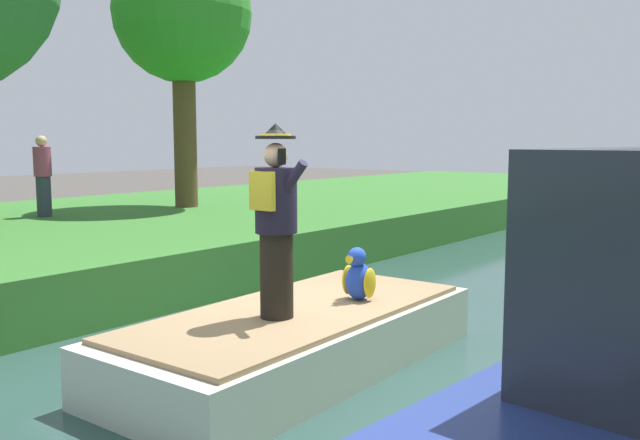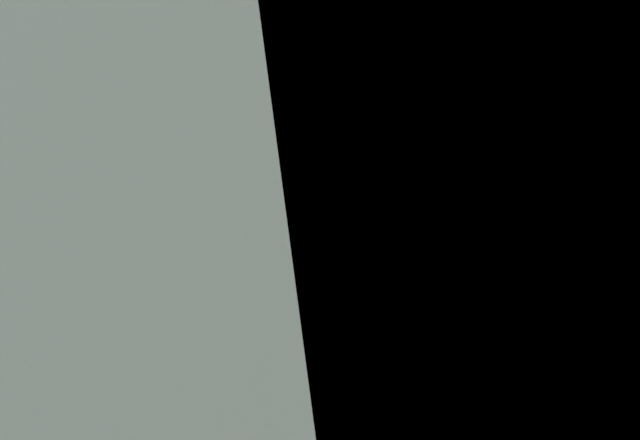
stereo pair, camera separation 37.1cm
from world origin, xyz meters
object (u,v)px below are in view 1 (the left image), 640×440
person_pirate (276,222)px  tree_slender (182,16)px  parrot_plush (359,277)px  boat (298,338)px  person_bystander (43,176)px

person_pirate → tree_slender: bearing=145.3°
person_pirate → parrot_plush: size_ratio=3.25×
boat → person_bystander: bearing=166.7°
parrot_plush → person_bystander: person_bystander is taller
boat → person_bystander: size_ratio=2.66×
boat → person_bystander: person_bystander is taller
boat → person_pirate: bearing=-80.1°
person_pirate → parrot_plush: 1.29m
boat → person_bystander: 8.60m
boat → person_pirate: (0.07, -0.38, 1.23)m
person_pirate → tree_slender: (-7.69, 5.43, 3.48)m
tree_slender → person_bystander: bearing=-101.8°
boat → parrot_plush: size_ratio=7.46×
tree_slender → boat: bearing=-33.5°
person_pirate → boat: bearing=100.5°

